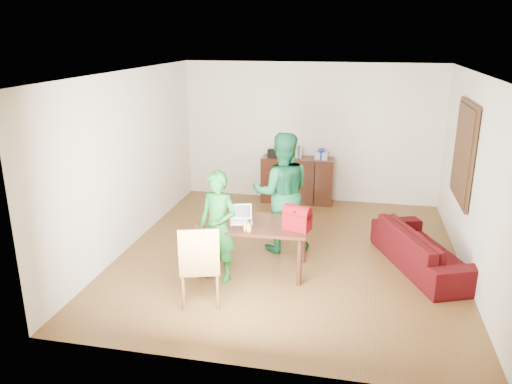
% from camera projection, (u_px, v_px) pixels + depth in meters
% --- Properties ---
extents(room, '(5.20, 5.70, 2.90)m').
position_uv_depth(room, '(292.00, 169.00, 7.32)').
color(room, '#422510').
rests_on(room, ground).
extents(table, '(1.56, 0.92, 0.72)m').
position_uv_depth(table, '(253.00, 228.00, 6.93)').
color(table, black).
rests_on(table, ground).
extents(chair, '(0.59, 0.58, 1.06)m').
position_uv_depth(chair, '(201.00, 280.00, 6.16)').
color(chair, brown).
rests_on(chair, ground).
extents(person_near, '(0.63, 0.50, 1.52)m').
position_uv_depth(person_near, '(218.00, 227.00, 6.64)').
color(person_near, '#135619').
rests_on(person_near, ground).
extents(person_far, '(1.03, 0.88, 1.84)m').
position_uv_depth(person_far, '(282.00, 193.00, 7.52)').
color(person_far, '#12522D').
rests_on(person_far, ground).
extents(laptop, '(0.35, 0.29, 0.22)m').
position_uv_depth(laptop, '(241.00, 219.00, 6.90)').
color(laptop, white).
rests_on(laptop, table).
extents(bananas, '(0.15, 0.10, 0.05)m').
position_uv_depth(bananas, '(247.00, 230.00, 6.57)').
color(bananas, yellow).
rests_on(bananas, table).
extents(bottle, '(0.07, 0.07, 0.17)m').
position_uv_depth(bottle, '(249.00, 226.00, 6.55)').
color(bottle, '#5F3415').
rests_on(bottle, table).
extents(red_bag, '(0.40, 0.31, 0.26)m').
position_uv_depth(red_bag, '(297.00, 220.00, 6.63)').
color(red_bag, '#6C0707').
rests_on(red_bag, table).
extents(sofa, '(1.47, 2.12, 0.58)m').
position_uv_depth(sofa, '(424.00, 248.00, 7.11)').
color(sofa, '#360807').
rests_on(sofa, ground).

